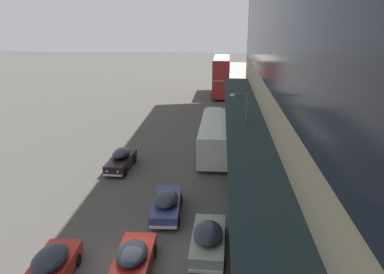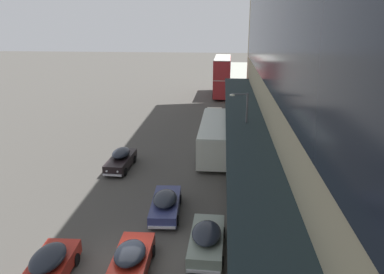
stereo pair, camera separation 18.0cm
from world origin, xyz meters
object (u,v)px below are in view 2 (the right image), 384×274
object	(u,v)px
sedan_oncoming_rear	(121,159)
sedan_oncoming_front	(131,259)
pedestrian_at_kerb	(279,233)
sedan_far_back	(165,204)
sedan_second_near	(48,268)
sedan_trailing_mid	(207,239)
vw_van	(215,118)
transit_bus_kerbside_front	(222,75)
transit_bus_kerbside_rear	(214,135)
street_lamp	(244,125)
fire_hydrant	(245,176)

from	to	relation	value
sedan_oncoming_rear	sedan_oncoming_front	world-z (taller)	sedan_oncoming_rear
sedan_oncoming_rear	pedestrian_at_kerb	xyz separation A→B (m)	(11.62, -10.98, 0.38)
sedan_far_back	sedan_second_near	bearing A→B (deg)	-123.70
sedan_trailing_mid	vw_van	xyz separation A→B (m)	(-0.17, 24.10, 0.32)
transit_bus_kerbside_front	pedestrian_at_kerb	size ratio (longest dim) A/B	5.35
transit_bus_kerbside_rear	sedan_second_near	distance (m)	20.17
vw_van	transit_bus_kerbside_rear	bearing A→B (deg)	-88.86
transit_bus_kerbside_rear	sedan_second_near	world-z (taller)	transit_bus_kerbside_rear
transit_bus_kerbside_rear	sedan_second_near	size ratio (longest dim) A/B	2.22
sedan_trailing_mid	vw_van	world-z (taller)	vw_van
transit_bus_kerbside_rear	sedan_oncoming_rear	xyz separation A→B (m)	(-7.77, -4.32, -0.97)
sedan_far_back	street_lamp	world-z (taller)	street_lamp
vw_van	street_lamp	bearing A→B (deg)	-77.91
pedestrian_at_kerb	street_lamp	size ratio (longest dim) A/B	0.29
transit_bus_kerbside_front	sedan_oncoming_rear	xyz separation A→B (m)	(-8.31, -31.42, -2.52)
fire_hydrant	street_lamp	bearing A→B (deg)	93.19
transit_bus_kerbside_rear	sedan_second_near	bearing A→B (deg)	-111.84
sedan_oncoming_rear	sedan_trailing_mid	xyz separation A→B (m)	(7.77, -11.28, -0.03)
transit_bus_kerbside_front	transit_bus_kerbside_rear	world-z (taller)	transit_bus_kerbside_front
street_lamp	vw_van	bearing A→B (deg)	102.09
transit_bus_kerbside_front	sedan_far_back	size ratio (longest dim) A/B	2.06
transit_bus_kerbside_rear	sedan_oncoming_rear	distance (m)	8.94
transit_bus_kerbside_rear	sedan_trailing_mid	size ratio (longest dim) A/B	2.27
sedan_second_near	vw_van	xyz separation A→B (m)	(7.33, 27.20, 0.33)
transit_bus_kerbside_front	transit_bus_kerbside_rear	distance (m)	27.15
fire_hydrant	transit_bus_kerbside_front	bearing A→B (deg)	93.51
transit_bus_kerbside_rear	vw_van	xyz separation A→B (m)	(-0.17, 8.49, -0.67)
sedan_second_near	vw_van	bearing A→B (deg)	74.92
sedan_far_back	sedan_oncoming_front	bearing A→B (deg)	-98.15
street_lamp	sedan_oncoming_rear	bearing A→B (deg)	-176.84
vw_van	sedan_oncoming_front	bearing A→B (deg)	-97.68
sedan_trailing_mid	fire_hydrant	bearing A→B (deg)	74.55
sedan_far_back	sedan_trailing_mid	bearing A→B (deg)	-53.70
pedestrian_at_kerb	sedan_oncoming_front	bearing A→B (deg)	-162.98
street_lamp	fire_hydrant	size ratio (longest dim) A/B	9.10
transit_bus_kerbside_front	fire_hydrant	world-z (taller)	transit_bus_kerbside_front
sedan_oncoming_rear	vw_van	xyz separation A→B (m)	(7.60, 12.82, 0.30)
sedan_trailing_mid	vw_van	distance (m)	24.10
transit_bus_kerbside_rear	sedan_trailing_mid	world-z (taller)	transit_bus_kerbside_rear
transit_bus_kerbside_rear	sedan_far_back	xyz separation A→B (m)	(-2.85, -11.73, -1.03)
sedan_oncoming_front	fire_hydrant	xyz separation A→B (m)	(6.28, 11.40, -0.24)
sedan_second_near	fire_hydrant	size ratio (longest dim) A/B	6.89
sedan_far_back	vw_van	bearing A→B (deg)	82.46
transit_bus_kerbside_rear	sedan_trailing_mid	distance (m)	15.64
sedan_far_back	vw_van	world-z (taller)	vw_van
transit_bus_kerbside_front	sedan_second_near	xyz separation A→B (m)	(-8.04, -45.80, -2.55)
transit_bus_kerbside_rear	vw_van	distance (m)	8.52
transit_bus_kerbside_rear	street_lamp	xyz separation A→B (m)	(2.46, -3.76, 2.12)
sedan_far_back	fire_hydrant	xyz separation A→B (m)	(5.44, 5.51, -0.25)
sedan_trailing_mid	sedan_oncoming_rear	bearing A→B (deg)	124.54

